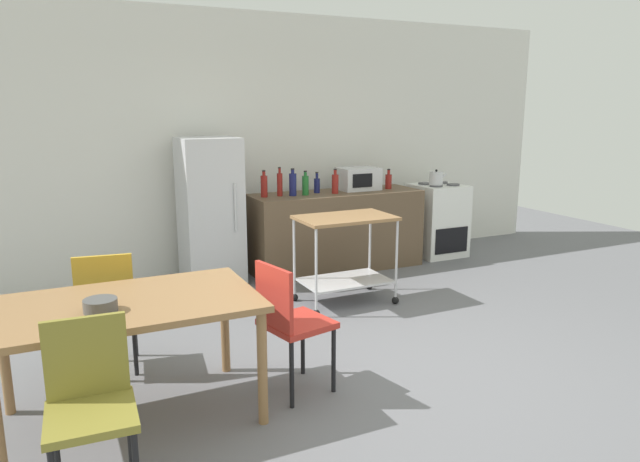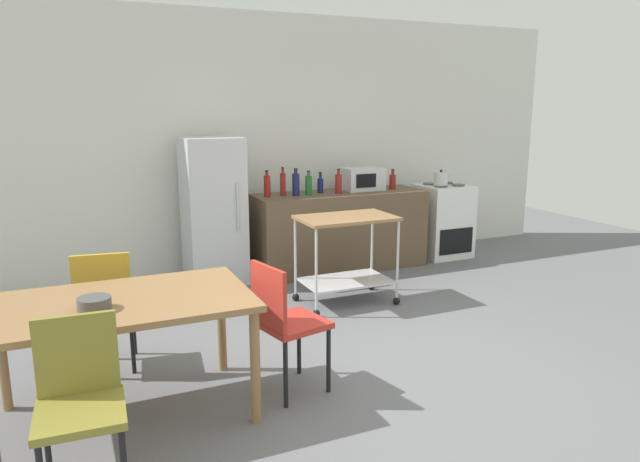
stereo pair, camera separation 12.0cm
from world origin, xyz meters
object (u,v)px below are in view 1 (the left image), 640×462
at_px(stove_oven, 437,220).
at_px(bottle_wine, 335,183).
at_px(dining_table, 128,314).
at_px(microwave, 358,179).
at_px(refrigerator, 210,211).
at_px(bottle_hot_sauce, 388,181).
at_px(bottle_soda, 305,185).
at_px(kettle, 436,178).
at_px(bottle_vinegar, 317,185).
at_px(chair_olive, 90,400).
at_px(chair_mustard, 106,303).
at_px(bottle_olive_oil, 264,186).
at_px(fruit_bowl, 100,305).
at_px(bottle_sesame_oil, 293,184).
at_px(kitchen_cart, 345,245).
at_px(chair_red, 289,319).
at_px(bottle_sparkling_water, 280,184).

bearing_deg(stove_oven, bottle_wine, -176.42).
height_order(dining_table, microwave, microwave).
height_order(refrigerator, bottle_hot_sauce, refrigerator).
distance_m(bottle_soda, bottle_wine, 0.35).
bearing_deg(refrigerator, kettle, -3.70).
height_order(refrigerator, bottle_vinegar, refrigerator).
xyz_separation_m(refrigerator, bottle_hot_sauce, (2.14, -0.11, 0.22)).
xyz_separation_m(chair_olive, stove_oven, (4.35, 3.17, -0.07)).
distance_m(dining_table, chair_mustard, 0.74).
distance_m(refrigerator, bottle_olive_oil, 0.64).
xyz_separation_m(bottle_vinegar, fruit_bowl, (-2.56, -2.63, -0.21)).
relative_size(chair_olive, kettle, 3.71).
bearing_deg(chair_olive, bottle_sesame_oil, 55.77).
relative_size(chair_olive, bottle_vinegar, 3.77).
height_order(chair_olive, bottle_soda, bottle_soda).
height_order(kitchen_cart, bottle_wine, bottle_wine).
distance_m(dining_table, kettle, 4.63).
height_order(bottle_vinegar, microwave, microwave).
xyz_separation_m(chair_red, bottle_sparkling_water, (0.97, 2.59, 0.51)).
bearing_deg(chair_mustard, chair_olive, 89.30).
distance_m(chair_olive, chair_red, 1.38).
height_order(chair_mustard, bottle_sparkling_water, bottle_sparkling_water).
relative_size(fruit_bowl, kettle, 0.77).
distance_m(bottle_olive_oil, bottle_vinegar, 0.65).
bearing_deg(chair_red, kitchen_cart, -52.08).
distance_m(chair_mustard, bottle_olive_oil, 2.58).
height_order(bottle_sparkling_water, bottle_wine, bottle_sparkling_water).
distance_m(kitchen_cart, kettle, 2.13).
distance_m(chair_olive, microwave, 4.59).
bearing_deg(chair_mustard, bottle_wine, -139.89).
relative_size(kitchen_cart, bottle_wine, 3.27).
bearing_deg(refrigerator, fruit_bowl, -116.50).
bearing_deg(bottle_sesame_oil, chair_red, -113.44).
distance_m(chair_red, bottle_sparkling_water, 2.81).
xyz_separation_m(microwave, kettle, (1.01, -0.16, -0.03)).
bearing_deg(bottle_olive_oil, chair_red, -106.86).
distance_m(stove_oven, refrigerator, 2.92).
height_order(bottle_soda, fruit_bowl, bottle_soda).
xyz_separation_m(fruit_bowl, kettle, (4.12, 2.50, 0.22)).
xyz_separation_m(refrigerator, bottle_olive_oil, (0.58, -0.08, 0.25)).
bearing_deg(stove_oven, bottle_vinegar, 178.78).
bearing_deg(bottle_vinegar, refrigerator, 177.87).
bearing_deg(stove_oven, chair_olive, -143.96).
bearing_deg(kitchen_cart, refrigerator, 128.53).
distance_m(chair_mustard, kettle, 4.38).
distance_m(chair_mustard, fruit_bowl, 0.89).
bearing_deg(chair_red, bottle_sesame_oil, -36.38).
distance_m(stove_oven, kitchen_cart, 2.24).
relative_size(bottle_vinegar, bottle_wine, 0.85).
bearing_deg(bottle_soda, microwave, 9.05).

